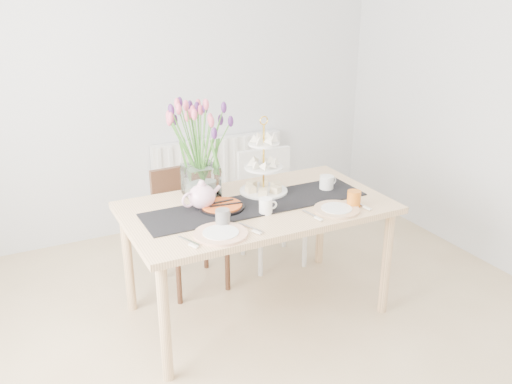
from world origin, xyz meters
name	(u,v)px	position (x,y,z in m)	size (l,w,h in m)	color
room_shell	(300,149)	(0.00, 0.00, 1.30)	(4.50, 4.50, 4.50)	tan
radiator	(219,171)	(0.50, 2.19, 0.45)	(1.20, 0.08, 0.60)	white
dining_table	(257,216)	(0.12, 0.67, 0.67)	(1.60, 0.90, 0.75)	tan
chair_brown	(187,219)	(-0.14, 1.24, 0.48)	(0.43, 0.43, 0.83)	#3A2315
chair_white	(269,198)	(0.54, 1.31, 0.49)	(0.45, 0.45, 0.85)	white
table_runner	(257,204)	(0.12, 0.67, 0.75)	(1.40, 0.35, 0.01)	black
tulip_vase	(199,135)	(-0.13, 0.97, 1.15)	(0.72, 0.72, 0.62)	silver
cake_stand	(264,174)	(0.25, 0.83, 0.88)	(0.31, 0.31, 0.45)	gold
teapot	(202,196)	(-0.20, 0.76, 0.83)	(0.26, 0.21, 0.17)	white
cream_jug	(327,183)	(0.64, 0.70, 0.80)	(0.09, 0.09, 0.09)	silver
tart_tin	(222,207)	(-0.10, 0.70, 0.77)	(0.27, 0.27, 0.03)	black
mug_grey	(223,218)	(-0.19, 0.49, 0.80)	(0.08, 0.08, 0.10)	slate
mug_white	(266,206)	(0.10, 0.53, 0.80)	(0.08, 0.08, 0.09)	white
mug_orange	(354,199)	(0.63, 0.39, 0.80)	(0.08, 0.08, 0.10)	orange
plate_left	(221,234)	(-0.25, 0.38, 0.76)	(0.29, 0.29, 0.02)	white
plate_right	(337,209)	(0.50, 0.38, 0.76)	(0.27, 0.27, 0.01)	silver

